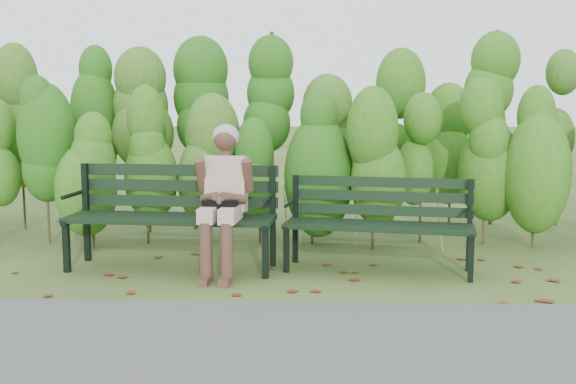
{
  "coord_description": "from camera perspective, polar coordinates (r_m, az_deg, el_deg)",
  "views": [
    {
      "loc": [
        0.2,
        -6.25,
        1.63
      ],
      "look_at": [
        0.0,
        0.35,
        0.75
      ],
      "focal_mm": 42.0,
      "sensor_mm": 36.0,
      "label": 1
    }
  ],
  "objects": [
    {
      "name": "footpath",
      "position": [
        4.37,
        -1.05,
        -14.24
      ],
      "size": [
        60.0,
        2.5,
        0.01
      ],
      "primitive_type": "cube",
      "color": "#474749",
      "rests_on": "ground"
    },
    {
      "name": "seated_woman",
      "position": [
        6.4,
        -5.49,
        0.2
      ],
      "size": [
        0.57,
        0.83,
        1.43
      ],
      "color": "#C1A898",
      "rests_on": "ground"
    },
    {
      "name": "bench_right",
      "position": [
        6.63,
        7.73,
        -2.03
      ],
      "size": [
        1.88,
        0.91,
        0.9
      ],
      "color": "black",
      "rests_on": "ground"
    },
    {
      "name": "hedge_band",
      "position": [
        8.12,
        0.33,
        4.96
      ],
      "size": [
        11.04,
        1.67,
        2.42
      ],
      "color": "#47381E",
      "rests_on": "ground"
    },
    {
      "name": "bench_left",
      "position": [
        6.76,
        -9.64,
        -1.3
      ],
      "size": [
        2.08,
        0.84,
        1.02
      ],
      "color": "black",
      "rests_on": "ground"
    },
    {
      "name": "ground",
      "position": [
        6.46,
        -0.1,
        -7.02
      ],
      "size": [
        80.0,
        80.0,
        0.0
      ],
      "primitive_type": "plane",
      "color": "#34491E"
    },
    {
      "name": "leaf_litter",
      "position": [
        6.2,
        -2.81,
        -7.63
      ],
      "size": [
        5.47,
        2.1,
        0.01
      ],
      "color": "maroon",
      "rests_on": "ground"
    }
  ]
}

